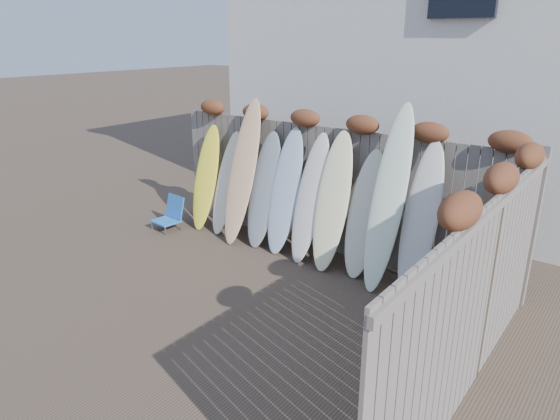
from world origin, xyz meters
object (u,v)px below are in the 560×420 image
Objects in this scene: beach_chair at (170,214)px; surfboard_0 at (206,178)px; wooden_crate at (456,321)px; lattice_panel at (482,268)px.

beach_chair is 0.92m from surfboard_0.
wooden_crate is 0.64m from lattice_panel.
beach_chair is 0.31× the size of lattice_panel.
wooden_crate is 0.41× the size of lattice_panel.
beach_chair is 5.53m from lattice_panel.
beach_chair is at bearing 173.48° from wooden_crate.
lattice_panel reaches higher than beach_chair.
lattice_panel is (0.13, 0.28, 0.56)m from wooden_crate.
wooden_crate is 5.07m from surfboard_0.
beach_chair is at bearing -136.75° from surfboard_0.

